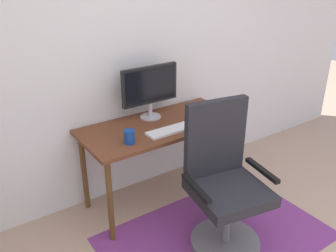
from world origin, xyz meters
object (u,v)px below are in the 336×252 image
at_px(monitor, 150,87).
at_px(coffee_cup, 129,137).
at_px(keyboard, 172,130).
at_px(desk, 161,133).
at_px(cell_phone, 204,112).
at_px(office_chair, 224,189).
at_px(computer_mouse, 204,120).

height_order(monitor, coffee_cup, monitor).
bearing_deg(keyboard, desk, 90.04).
height_order(desk, keyboard, keyboard).
xyz_separation_m(desk, keyboard, (0.00, -0.16, 0.09)).
bearing_deg(coffee_cup, desk, 22.87).
height_order(cell_phone, office_chair, office_chair).
bearing_deg(monitor, office_chair, -85.25).
bearing_deg(coffee_cup, computer_mouse, -0.91).
relative_size(desk, computer_mouse, 12.85).
bearing_deg(keyboard, cell_phone, 18.67).
distance_m(desk, coffee_cup, 0.43).
xyz_separation_m(keyboard, cell_phone, (0.44, 0.15, -0.00)).
bearing_deg(desk, keyboard, -89.96).
bearing_deg(cell_phone, office_chair, -143.43).
bearing_deg(monitor, coffee_cup, -139.54).
bearing_deg(office_chair, monitor, 104.51).
distance_m(monitor, office_chair, 1.03).
xyz_separation_m(desk, computer_mouse, (0.31, -0.17, 0.10)).
xyz_separation_m(cell_phone, office_chair, (-0.37, -0.70, -0.27)).
bearing_deg(monitor, desk, -89.99).
bearing_deg(coffee_cup, keyboard, -0.17).
bearing_deg(keyboard, monitor, 90.03).
bearing_deg(computer_mouse, monitor, 133.14).
relative_size(monitor, cell_phone, 3.66).
distance_m(desk, office_chair, 0.74).
xyz_separation_m(keyboard, computer_mouse, (0.31, -0.01, 0.01)).
xyz_separation_m(keyboard, office_chair, (0.07, -0.55, -0.28)).
distance_m(monitor, cell_phone, 0.54).
distance_m(keyboard, office_chair, 0.62).
bearing_deg(desk, office_chair, -84.15).
bearing_deg(cell_phone, coffee_cup, 164.69).
bearing_deg(keyboard, office_chair, -82.45).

